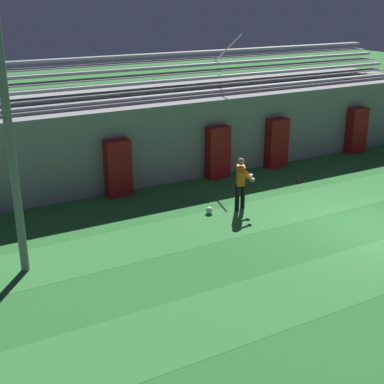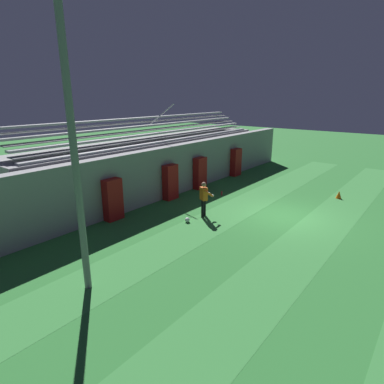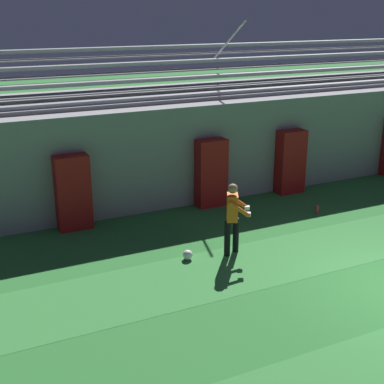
# 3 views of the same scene
# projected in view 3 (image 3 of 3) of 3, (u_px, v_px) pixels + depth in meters

# --- Properties ---
(turf_stripe_far) EXTENTS (28.00, 2.06, 0.01)m
(turf_stripe_far) POSITION_uv_depth(u_px,v_px,m) (334.00, 246.00, 12.57)
(turf_stripe_far) COLOR #38843D
(turf_stripe_far) RESTS_ON ground
(back_wall) EXTENTS (24.00, 0.60, 2.80)m
(back_wall) POSITION_uv_depth(u_px,v_px,m) (243.00, 148.00, 15.74)
(back_wall) COLOR gray
(back_wall) RESTS_ON ground
(padding_pillar_gate_left) EXTENTS (0.85, 0.44, 1.91)m
(padding_pillar_gate_left) POSITION_uv_depth(u_px,v_px,m) (211.00, 173.00, 14.87)
(padding_pillar_gate_left) COLOR maroon
(padding_pillar_gate_left) RESTS_ON ground
(padding_pillar_gate_right) EXTENTS (0.85, 0.44, 1.91)m
(padding_pillar_gate_right) POSITION_uv_depth(u_px,v_px,m) (290.00, 162.00, 15.96)
(padding_pillar_gate_right) COLOR maroon
(padding_pillar_gate_right) RESTS_ON ground
(padding_pillar_far_left) EXTENTS (0.85, 0.44, 1.91)m
(padding_pillar_far_left) POSITION_uv_depth(u_px,v_px,m) (73.00, 193.00, 13.29)
(padding_pillar_far_left) COLOR maroon
(padding_pillar_far_left) RESTS_ON ground
(bleacher_stand) EXTENTS (18.00, 3.35, 5.03)m
(bleacher_stand) POSITION_uv_depth(u_px,v_px,m) (212.00, 131.00, 17.41)
(bleacher_stand) COLOR gray
(bleacher_stand) RESTS_ON ground
(goalkeeper) EXTENTS (0.70, 0.73, 1.67)m
(goalkeeper) POSITION_uv_depth(u_px,v_px,m) (233.00, 214.00, 11.88)
(goalkeeper) COLOR black
(goalkeeper) RESTS_ON ground
(soccer_ball) EXTENTS (0.22, 0.22, 0.22)m
(soccer_ball) POSITION_uv_depth(u_px,v_px,m) (188.00, 255.00, 11.86)
(soccer_ball) COLOR white
(soccer_ball) RESTS_ON ground
(water_bottle) EXTENTS (0.07, 0.07, 0.24)m
(water_bottle) POSITION_uv_depth(u_px,v_px,m) (317.00, 210.00, 14.50)
(water_bottle) COLOR red
(water_bottle) RESTS_ON ground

